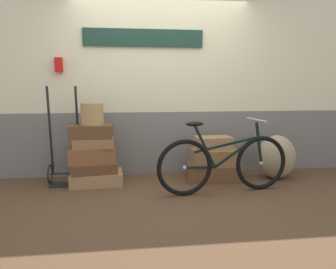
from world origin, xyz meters
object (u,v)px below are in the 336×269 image
Objects in this scene: suitcase_5 at (212,172)px; suitcase_7 at (213,143)px; suitcase_0 at (97,178)px; luggage_trolley at (65,161)px; suitcase_4 at (91,131)px; suitcase_3 at (94,143)px; suitcase_1 at (95,167)px; bicycle at (224,163)px; wicker_basket at (92,114)px; suitcase_6 at (215,157)px; suitcase_2 at (92,155)px; burlap_sack at (276,157)px.

suitcase_5 is 1.42× the size of suitcase_7.
suitcase_0 is 0.52× the size of luggage_trolley.
suitcase_4 reaches higher than suitcase_7.
suitcase_3 is 0.73× the size of suitcase_5.
suitcase_4 is 0.78× the size of suitcase_5.
suitcase_4 is 1.74m from suitcase_5.
suitcase_1 is 0.33m from suitcase_3.
suitcase_3 is 0.30× the size of bicycle.
suitcase_0 is 0.63m from suitcase_4.
suitcase_3 is 1.76× the size of wicker_basket.
suitcase_6 is at bearing -0.15° from suitcase_4.
suitcase_4 is (0.00, 0.01, 0.31)m from suitcase_2.
suitcase_0 is at bearing 42.46° from suitcase_3.
suitcase_0 is at bearing 161.14° from bicycle.
suitcase_2 is 0.45× the size of luggage_trolley.
suitcase_2 is (-0.03, 0.01, 0.17)m from suitcase_1.
wicker_basket is at bearing 137.49° from suitcase_3.
suitcase_7 is at bearing 125.50° from suitcase_6.
bicycle is (-0.04, -0.53, 0.04)m from suitcase_6.
suitcase_6 is at bearing 178.58° from burlap_sack.
suitcase_3 is (-0.02, -0.01, 0.48)m from suitcase_0.
suitcase_1 is 0.42m from luggage_trolley.
suitcase_4 is (-0.03, 0.02, 0.48)m from suitcase_1.
luggage_trolley reaches higher than suitcase_3.
luggage_trolley reaches higher than suitcase_2.
suitcase_4 is at bearing 179.19° from burlap_sack.
suitcase_6 is at bearing 86.10° from bicycle.
suitcase_1 is 1.17× the size of suitcase_7.
suitcase_5 is (1.63, 0.02, -0.30)m from suitcase_2.
suitcase_3 reaches higher than suitcase_6.
suitcase_4 reaches higher than suitcase_3.
luggage_trolley reaches higher than suitcase_5.
suitcase_5 is at bearing 2.41° from suitcase_3.
suitcase_4 is 2.58m from burlap_sack.
luggage_trolley is at bearing 177.49° from burlap_sack.
suitcase_5 is at bearing -4.83° from suitcase_2.
suitcase_2 is at bearing 159.15° from suitcase_1.
suitcase_3 is 2.53m from burlap_sack.
suitcase_5 is 1.10× the size of suitcase_6.
suitcase_0 is at bearing 179.30° from burlap_sack.
suitcase_5 is at bearing 0.82° from wicker_basket.
suitcase_1 is 0.17m from suitcase_2.
suitcase_6 is 1.28× the size of suitcase_7.
suitcase_3 is 1.69m from bicycle.
suitcase_2 is 0.53m from wicker_basket.
burlap_sack reaches higher than suitcase_1.
suitcase_6 is 1.02× the size of burlap_sack.
suitcase_2 is 0.39m from luggage_trolley.
suitcase_3 is at bearing -24.26° from suitcase_2.
suitcase_0 is 0.40× the size of bicycle.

